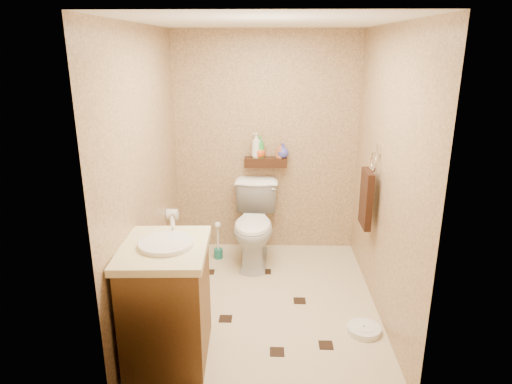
{
  "coord_description": "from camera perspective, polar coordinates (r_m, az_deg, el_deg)",
  "views": [
    {
      "loc": [
        0.03,
        -3.65,
        2.23
      ],
      "look_at": [
        -0.08,
        0.25,
        0.97
      ],
      "focal_mm": 32.0,
      "sensor_mm": 36.0,
      "label": 1
    }
  ],
  "objects": [
    {
      "name": "bathroom_scale",
      "position": [
        3.98,
        13.33,
        -16.37
      ],
      "size": [
        0.32,
        0.32,
        0.05
      ],
      "rotation": [
        0.0,
        0.0,
        -0.21
      ],
      "color": "white",
      "rests_on": "ground"
    },
    {
      "name": "toilet",
      "position": [
        4.83,
        -0.18,
        -4.13
      ],
      "size": [
        0.5,
        0.84,
        0.84
      ],
      "primitive_type": "imported",
      "rotation": [
        0.0,
        0.0,
        -0.03
      ],
      "color": "white",
      "rests_on": "ground"
    },
    {
      "name": "ground",
      "position": [
        4.28,
        1.0,
        -13.59
      ],
      "size": [
        2.5,
        2.5,
        0.0
      ],
      "primitive_type": "plane",
      "color": "#C9AE93",
      "rests_on": "ground"
    },
    {
      "name": "bottle_b",
      "position": [
        4.94,
        0.15,
        5.26
      ],
      "size": [
        0.08,
        0.08,
        0.17
      ],
      "primitive_type": "imported",
      "rotation": [
        0.0,
        0.0,
        1.6
      ],
      "color": "yellow",
      "rests_on": "wall_shelf"
    },
    {
      "name": "toilet_paper",
      "position": [
        4.7,
        -10.43,
        -2.75
      ],
      "size": [
        0.12,
        0.11,
        0.12
      ],
      "color": "white",
      "rests_on": "wall_left"
    },
    {
      "name": "wall_back",
      "position": [
        5.0,
        1.24,
        5.98
      ],
      "size": [
        2.0,
        0.04,
        2.4
      ],
      "primitive_type": "cube",
      "color": "tan",
      "rests_on": "ground"
    },
    {
      "name": "floor_accents",
      "position": [
        4.21,
        1.08,
        -14.08
      ],
      "size": [
        1.18,
        1.4,
        0.01
      ],
      "color": "black",
      "rests_on": "ground"
    },
    {
      "name": "bottle_c",
      "position": [
        4.94,
        0.47,
        5.21
      ],
      "size": [
        0.16,
        0.16,
        0.16
      ],
      "primitive_type": "imported",
      "rotation": [
        0.0,
        0.0,
        5.88
      ],
      "color": "#CF5118",
      "rests_on": "wall_shelf"
    },
    {
      "name": "ceiling",
      "position": [
        3.65,
        1.21,
        20.52
      ],
      "size": [
        2.0,
        2.5,
        0.02
      ],
      "primitive_type": "cube",
      "color": "white",
      "rests_on": "wall_back"
    },
    {
      "name": "bottle_e",
      "position": [
        4.94,
        3.08,
        5.19
      ],
      "size": [
        0.1,
        0.1,
        0.16
      ],
      "primitive_type": "imported",
      "rotation": [
        0.0,
        0.0,
        5.45
      ],
      "color": "#C86D42",
      "rests_on": "wall_shelf"
    },
    {
      "name": "bottle_f",
      "position": [
        4.94,
        3.4,
        5.2
      ],
      "size": [
        0.17,
        0.17,
        0.16
      ],
      "primitive_type": "imported",
      "rotation": [
        0.0,
        0.0,
        5.3
      ],
      "color": "#4244A6",
      "rests_on": "wall_shelf"
    },
    {
      "name": "towel_ring",
      "position": [
        4.2,
        13.68,
        -0.5
      ],
      "size": [
        0.12,
        0.3,
        0.76
      ],
      "color": "silver",
      "rests_on": "wall_right"
    },
    {
      "name": "wall_right",
      "position": [
        3.91,
        15.92,
        1.88
      ],
      "size": [
        0.04,
        2.5,
        2.4
      ],
      "primitive_type": "cube",
      "color": "tan",
      "rests_on": "ground"
    },
    {
      "name": "wall_left",
      "position": [
        3.93,
        -13.67,
        2.13
      ],
      "size": [
        0.04,
        2.5,
        2.4
      ],
      "primitive_type": "cube",
      "color": "tan",
      "rests_on": "ground"
    },
    {
      "name": "toilet_brush",
      "position": [
        5.02,
        -4.76,
        -6.68
      ],
      "size": [
        0.1,
        0.1,
        0.42
      ],
      "color": "#1B6C5D",
      "rests_on": "ground"
    },
    {
      "name": "vanity",
      "position": [
        3.48,
        -11.04,
        -13.1
      ],
      "size": [
        0.63,
        0.76,
        1.04
      ],
      "rotation": [
        0.0,
        0.0,
        0.04
      ],
      "color": "brown",
      "rests_on": "ground"
    },
    {
      "name": "wall_shelf",
      "position": [
        4.97,
        1.22,
        3.76
      ],
      "size": [
        0.46,
        0.14,
        0.1
      ],
      "primitive_type": "cube",
      "color": "#3A190F",
      "rests_on": "wall_back"
    },
    {
      "name": "wall_front",
      "position": [
        2.61,
        0.81,
        -5.43
      ],
      "size": [
        2.0,
        0.04,
        2.4
      ],
      "primitive_type": "cube",
      "color": "tan",
      "rests_on": "ground"
    },
    {
      "name": "bottle_a",
      "position": [
        4.93,
        0.03,
        5.87
      ],
      "size": [
        0.15,
        0.15,
        0.27
      ],
      "primitive_type": "imported",
      "rotation": [
        0.0,
        0.0,
        5.31
      ],
      "color": "silver",
      "rests_on": "wall_shelf"
    },
    {
      "name": "bottle_d",
      "position": [
        4.93,
        0.55,
        5.67
      ],
      "size": [
        0.12,
        0.12,
        0.24
      ],
      "primitive_type": "imported",
      "rotation": [
        0.0,
        0.0,
        4.22
      ],
      "color": "green",
      "rests_on": "wall_shelf"
    }
  ]
}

